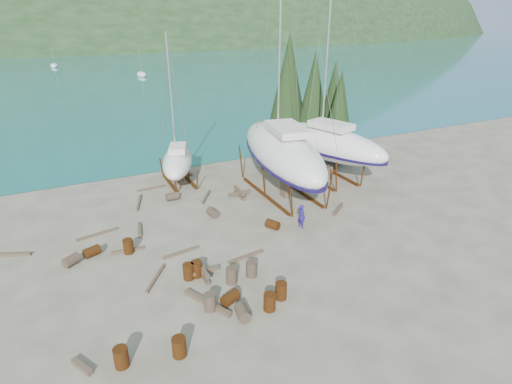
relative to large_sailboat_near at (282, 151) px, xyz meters
name	(u,v)px	position (x,y,z in m)	size (l,w,h in m)	color
ground	(244,247)	(-5.93, -6.07, -3.48)	(600.00, 600.00, 0.00)	#595346
bay_water	(60,37)	(-5.93, 308.93, -3.48)	(700.00, 700.00, 0.00)	#176A75
far_hill	(60,37)	(-5.93, 313.93, -3.48)	(800.00, 360.00, 110.00)	black
far_house_center	(18,42)	(-25.93, 183.93, -0.56)	(6.60, 5.60, 5.60)	beige
far_house_right	(137,40)	(24.07, 183.93, -0.56)	(6.60, 5.60, 5.60)	beige
cypress_near_right	(313,99)	(6.57, 5.93, 2.31)	(3.60, 3.60, 10.00)	black
cypress_mid_right	(339,111)	(8.07, 3.93, 1.44)	(3.06, 3.06, 8.50)	black
cypress_back_left	(288,87)	(5.07, 7.93, 3.18)	(4.14, 4.14, 11.50)	black
cypress_far_right	(333,101)	(9.57, 6.93, 1.73)	(3.24, 3.24, 9.00)	black
moored_boat_mid	(142,75)	(4.07, 73.93, -3.10)	(2.00, 5.00, 6.05)	white
moored_boat_far	(54,66)	(-13.93, 103.93, -3.10)	(2.00, 5.00, 6.05)	white
large_sailboat_near	(282,151)	(0.00, 0.00, 0.00)	(6.36, 14.26, 21.67)	white
large_sailboat_far	(325,142)	(5.12, 1.62, -0.46)	(6.70, 12.20, 18.52)	white
small_sailboat_shore	(178,161)	(-6.54, 5.62, -1.55)	(4.67, 7.67, 11.72)	white
worker	(302,216)	(-1.55, -5.45, -2.67)	(0.60, 0.39, 1.63)	navy
drum_0	(121,357)	(-13.93, -12.02, -3.04)	(0.58, 0.58, 0.88)	#512C0E
drum_1	(243,312)	(-8.53, -11.59, -3.19)	(0.58, 0.58, 0.88)	#2D2823
drum_2	(92,251)	(-14.18, -3.05, -3.19)	(0.58, 0.58, 0.88)	#512C0E
drum_3	(270,302)	(-7.16, -11.64, -3.04)	(0.58, 0.58, 0.88)	#512C0E
drum_5	(251,269)	(-6.78, -8.86, -3.04)	(0.58, 0.58, 0.88)	#2D2823
drum_6	(273,224)	(-3.29, -4.75, -3.19)	(0.58, 0.58, 0.88)	#512C0E
drum_7	(281,291)	(-6.28, -11.15, -3.04)	(0.58, 0.58, 0.88)	#512C0E
drum_8	(128,246)	(-12.23, -3.65, -3.04)	(0.58, 0.58, 0.88)	#512C0E
drum_9	(172,197)	(-7.98, 2.47, -3.19)	(0.58, 0.58, 0.88)	#2D2823
drum_10	(197,269)	(-9.38, -7.60, -3.04)	(0.58, 0.58, 0.88)	#512C0E
drum_11	(213,212)	(-6.19, -1.40, -3.19)	(0.58, 0.58, 0.88)	#2D2823
drum_12	(230,298)	(-8.63, -10.39, -3.19)	(0.58, 0.58, 0.88)	#512C0E
drum_13	(179,347)	(-11.74, -12.49, -3.04)	(0.58, 0.58, 0.88)	#512C0E
drum_14	(189,271)	(-9.83, -7.62, -3.04)	(0.58, 0.58, 0.88)	#512C0E
drum_15	(72,260)	(-15.29, -3.52, -3.19)	(0.58, 0.58, 0.88)	#2D2823
drum_16	(210,302)	(-9.67, -10.43, -3.04)	(0.58, 0.58, 0.88)	#2D2823
drum_17	(232,275)	(-7.95, -8.94, -3.04)	(0.58, 0.58, 0.88)	#2D2823
timber_0	(139,202)	(-10.36, 3.00, -3.41)	(0.14, 2.76, 0.14)	brown
timber_1	(338,209)	(2.15, -4.48, -3.39)	(0.19, 2.00, 0.19)	brown
timber_2	(10,255)	(-18.45, -0.98, -3.39)	(0.19, 2.32, 0.19)	brown
timber_3	(156,278)	(-11.43, -6.92, -3.41)	(0.15, 2.46, 0.15)	brown
timber_4	(128,250)	(-12.29, -3.50, -3.40)	(0.17, 1.83, 0.17)	brown
timber_5	(246,256)	(-6.29, -7.15, -3.40)	(0.16, 2.33, 0.16)	brown
timber_6	(183,176)	(-5.90, 6.73, -3.39)	(0.19, 1.67, 0.19)	brown
timber_8	(140,230)	(-11.16, -1.27, -3.39)	(0.19, 1.83, 0.19)	brown
timber_9	(151,188)	(-8.95, 5.24, -3.41)	(0.15, 2.25, 0.15)	brown
timber_10	(206,197)	(-5.59, 1.69, -3.40)	(0.16, 2.40, 0.16)	brown
timber_11	(181,252)	(-9.51, -5.07, -3.41)	(0.15, 2.20, 0.15)	brown
timber_13	(82,367)	(-15.38, -11.47, -3.38)	(0.22, 1.15, 0.22)	brown
timber_15	(97,234)	(-13.67, -0.66, -3.41)	(0.15, 2.58, 0.15)	brown
timber_16	(207,303)	(-9.68, -10.04, -3.37)	(0.23, 2.90, 0.23)	brown
timber_pile_fore	(203,271)	(-9.12, -7.75, -3.18)	(1.80, 1.80, 0.60)	brown
timber_pile_aft	(239,193)	(-3.19, 0.83, -3.18)	(1.80, 1.80, 0.60)	brown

